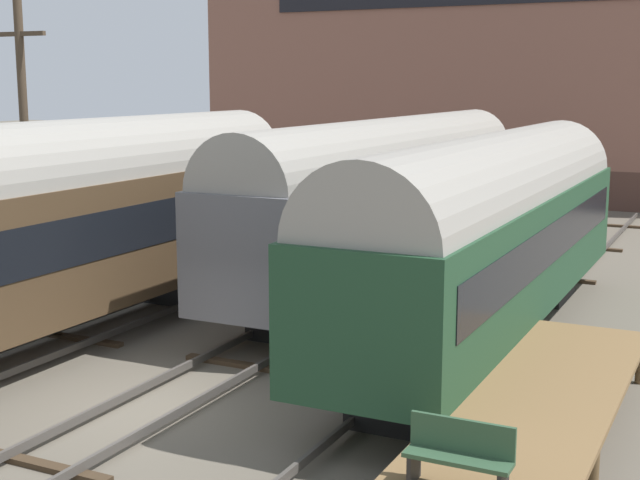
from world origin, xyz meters
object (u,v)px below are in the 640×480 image
at_px(train_car_grey, 389,190).
at_px(train_car_green, 491,227).
at_px(utility_pole, 26,148).
at_px(bench, 460,453).
at_px(train_car_brown, 55,220).

bearing_deg(train_car_grey, train_car_green, -47.04).
bearing_deg(train_car_grey, utility_pole, -140.36).
relative_size(train_car_green, bench, 11.59).
distance_m(train_car_grey, bench, 16.54).
bearing_deg(utility_pole, train_car_green, 8.41).
bearing_deg(train_car_brown, utility_pole, 141.29).
xyz_separation_m(train_car_grey, train_car_green, (4.56, -4.90, -0.10)).
relative_size(train_car_grey, train_car_green, 1.14).
distance_m(train_car_brown, bench, 12.75).
height_order(train_car_grey, bench, train_car_grey).
xyz_separation_m(train_car_brown, bench, (11.52, -5.25, -1.52)).
height_order(train_car_brown, bench, train_car_brown).
bearing_deg(train_car_brown, train_car_green, 27.70).
bearing_deg(bench, train_car_grey, 114.96).
bearing_deg(train_car_green, train_car_grey, 132.96).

